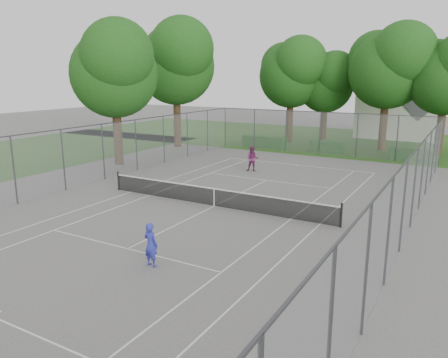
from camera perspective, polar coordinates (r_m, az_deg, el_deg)
The scene contains 17 objects.
ground at distance 22.03m, azimuth -1.29°, elevation -3.56°, with size 120.00×120.00×0.00m, color #605D5B.
grass_far at distance 45.83m, azimuth 15.73°, elevation 4.85°, with size 60.00×20.00×0.00m, color #234C15.
court_markings at distance 22.03m, azimuth -1.29°, elevation -3.55°, with size 11.03×23.83×0.01m.
tennis_net at distance 21.89m, azimuth -1.30°, elevation -2.28°, with size 12.87×0.10×1.10m.
perimeter_fence at distance 21.57m, azimuth -1.32°, elevation 1.04°, with size 18.08×34.08×3.52m.
tree_far_left at distance 43.00m, azimuth 8.87°, elevation 13.85°, with size 6.96×6.36×10.01m.
tree_far_midleft at distance 43.47m, azimuth 13.22°, elevation 12.42°, with size 6.02×5.50×8.65m.
tree_far_midright at distance 40.28m, azimuth 20.79°, elevation 13.90°, with size 7.45×6.81×10.71m.
tree_far_right at distance 39.67m, azimuth 27.22°, elevation 12.36°, with size 6.78×6.19×9.75m.
tree_side_back at distance 40.16m, azimuth -6.27°, elevation 15.28°, with size 7.89×7.20×11.34m.
tree_side_front at distance 32.65m, azimuth -14.16°, elevation 14.05°, with size 7.10×6.49×10.21m.
hedge_left at distance 40.33m, azimuth 5.30°, elevation 4.90°, with size 4.00×1.20×1.00m, color #1D4F19.
hedge_mid at distance 38.40m, azimuth 13.40°, elevation 4.13°, with size 3.07×0.88×0.97m, color #1D4F19.
hedge_right at distance 36.89m, azimuth 23.27°, elevation 3.02°, with size 3.14×1.15×0.94m, color #1D4F19.
house at distance 50.00m, azimuth 22.28°, elevation 9.80°, with size 8.25×6.39×10.27m.
girl_player at distance 15.30m, azimuth -9.53°, elevation -8.46°, with size 0.57×0.37×1.56m, color #2B30A3.
woman_player at distance 29.86m, azimuth 3.74°, elevation 2.63°, with size 0.84×0.65×1.72m, color #6C2454.
Camera 1 is at (10.86, -18.06, 6.43)m, focal length 35.00 mm.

